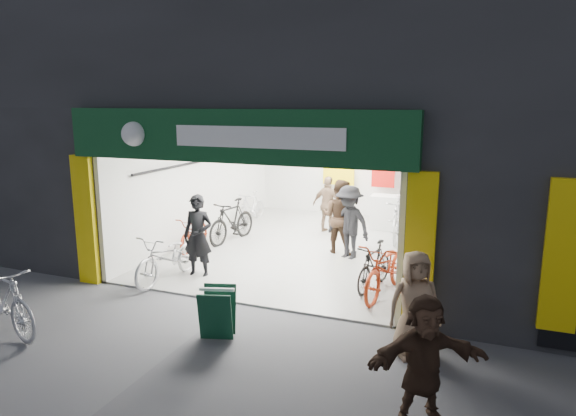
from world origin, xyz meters
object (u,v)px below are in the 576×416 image
Objects in this scene: bike_right_front at (374,266)px; sandwich_board at (217,312)px; bike_left_front at (168,257)px; parked_bike at (3,300)px; pedestrian_near at (414,305)px.

bike_right_front reaches higher than sandwich_board.
sandwich_board is at bearing -109.94° from bike_right_front.
bike_left_front is 2.93m from sandwich_board.
bike_left_front is at bearing 121.97° from sandwich_board.
parked_bike is 3.39m from sandwich_board.
bike_right_front is 0.81× the size of parked_bike.
bike_left_front is 2.45× the size of sandwich_board.
parked_bike is 1.22× the size of pedestrian_near.
sandwich_board is at bearing 163.68° from pedestrian_near.
bike_right_front is 2.73m from pedestrian_near.
parked_bike is (-5.01, -4.10, 0.11)m from bike_right_front.
pedestrian_near is 1.98× the size of sandwich_board.
pedestrian_near reaches higher than parked_bike.
pedestrian_near reaches higher than bike_left_front.
bike_right_front is 0.99× the size of pedestrian_near.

